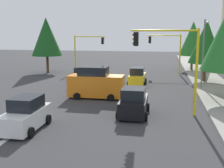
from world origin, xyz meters
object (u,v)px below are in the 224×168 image
Objects in this scene: traffic_signal_far_right at (87,46)px; delivery_van_orange at (96,84)px; car_blue at (83,77)px; tree_roadside_far at (193,39)px; car_white at (26,115)px; traffic_signal_far_left at (167,46)px; car_black at (134,103)px; tree_opposite_side at (46,37)px; street_lamp_curbside at (204,46)px; traffic_signal_near_left at (171,55)px; car_yellow at (137,77)px; tree_roadside_mid at (206,42)px.

traffic_signal_far_right reaches higher than delivery_van_orange.
car_blue is (10.38, 2.29, -2.84)m from traffic_signal_far_right.
tree_roadside_far is 1.88× the size of car_white.
traffic_signal_far_left reaches higher than car_black.
tree_roadside_far is at bearing 106.31° from tree_opposite_side.
car_white is at bearing 6.81° from traffic_signal_far_right.
tree_roadside_far reaches higher than car_blue.
street_lamp_curbside is at bearing 67.45° from tree_opposite_side.
traffic_signal_near_left is at bearing 106.83° from car_black.
car_blue is at bearing -90.06° from street_lamp_curbside.
tree_opposite_side reaches higher than delivery_van_orange.
car_yellow is at bearing -18.51° from traffic_signal_far_left.
car_blue is at bearing -147.22° from car_black.
car_black is at bearing 4.04° from car_yellow.
tree_opposite_side is (2.00, -5.37, 1.37)m from traffic_signal_far_right.
tree_opposite_side reaches higher than tree_roadside_mid.
traffic_signal_far_left is 1.40× the size of car_white.
tree_roadside_mid is at bearing 2.86° from tree_roadside_far.
traffic_signal_far_right is at bearing 110.42° from tree_opposite_side.
traffic_signal_near_left is 13.65m from car_blue.
traffic_signal_far_right is at bearing -156.64° from car_black.
traffic_signal_near_left is 24.60m from tree_opposite_side.
car_yellow is (9.36, 8.15, -2.84)m from traffic_signal_far_right.
tree_opposite_side is 12.10m from car_blue.
street_lamp_curbside is 12.38m from car_black.
delivery_van_orange is at bearing -24.60° from car_yellow.
car_yellow is (-10.64, -3.22, -3.33)m from traffic_signal_near_left.
tree_roadside_mid is 1.91× the size of car_yellow.
car_white is (4.74, -8.42, -3.33)m from traffic_signal_near_left.
street_lamp_curbside reaches higher than car_black.
street_lamp_curbside is 13.01m from car_blue.
traffic_signal_far_left is at bearing 139.06° from car_blue.
car_blue is (4.38, -13.34, -3.75)m from tree_roadside_mid.
traffic_signal_far_left is 7.45m from tree_roadside_mid.
traffic_signal_far_right is 22.76m from car_black.
traffic_signal_near_left is at bearing -8.89° from tree_roadside_far.
traffic_signal_near_left is at bearing -19.77° from street_lamp_curbside.
tree_roadside_far is at bearing 104.81° from traffic_signal_far_right.
delivery_van_orange is at bearing 36.83° from tree_opposite_side.
tree_roadside_far is at bearing 157.04° from car_white.
traffic_signal_far_left is 10.31m from car_yellow.
traffic_signal_far_right is 1.41× the size of car_blue.
car_blue is 14.38m from car_white.
car_white is at bearing 20.11° from tree_opposite_side.
traffic_signal_far_right is 16.98m from delivery_van_orange.
car_yellow and car_black have the same top height.
car_blue is (14.38, -12.84, -3.89)m from tree_roadside_far.
tree_opposite_side is at bearing -159.89° from car_white.
delivery_van_orange is 6.31m from car_blue.
car_white is at bearing -60.63° from traffic_signal_near_left.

